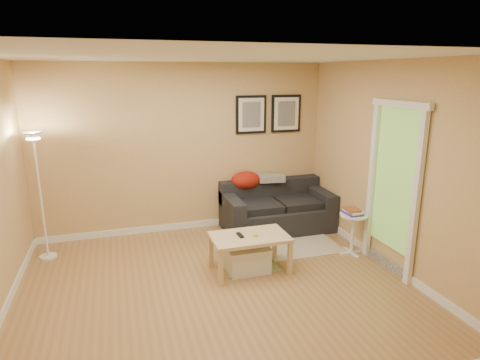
{
  "coord_description": "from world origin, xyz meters",
  "views": [
    {
      "loc": [
        -1.01,
        -4.22,
        2.44
      ],
      "look_at": [
        0.55,
        0.85,
        1.05
      ],
      "focal_mm": 30.7,
      "sensor_mm": 36.0,
      "label": 1
    }
  ],
  "objects_px": {
    "sofa": "(277,207)",
    "side_table": "(352,234)",
    "storage_bin": "(248,259)",
    "coffee_table": "(249,253)",
    "book_stack": "(353,211)",
    "floor_lamp": "(41,200)"
  },
  "relations": [
    {
      "from": "sofa",
      "to": "side_table",
      "type": "relative_size",
      "value": 2.94
    },
    {
      "from": "sofa",
      "to": "book_stack",
      "type": "relative_size",
      "value": 6.56
    },
    {
      "from": "storage_bin",
      "to": "book_stack",
      "type": "relative_size",
      "value": 2.07
    },
    {
      "from": "sofa",
      "to": "side_table",
      "type": "xyz_separation_m",
      "value": [
        0.64,
        -1.17,
        -0.09
      ]
    },
    {
      "from": "sofa",
      "to": "book_stack",
      "type": "xyz_separation_m",
      "value": [
        0.63,
        -1.16,
        0.24
      ]
    },
    {
      "from": "storage_bin",
      "to": "sofa",
      "type": "bearing_deg",
      "value": 53.93
    },
    {
      "from": "coffee_table",
      "to": "floor_lamp",
      "type": "bearing_deg",
      "value": 133.53
    },
    {
      "from": "book_stack",
      "to": "floor_lamp",
      "type": "bearing_deg",
      "value": 157.27
    },
    {
      "from": "side_table",
      "to": "coffee_table",
      "type": "bearing_deg",
      "value": -177.51
    },
    {
      "from": "sofa",
      "to": "side_table",
      "type": "distance_m",
      "value": 1.34
    },
    {
      "from": "coffee_table",
      "to": "floor_lamp",
      "type": "relative_size",
      "value": 0.55
    },
    {
      "from": "sofa",
      "to": "coffee_table",
      "type": "relative_size",
      "value": 1.78
    },
    {
      "from": "sofa",
      "to": "coffee_table",
      "type": "bearing_deg",
      "value": -125.3
    },
    {
      "from": "book_stack",
      "to": "coffee_table",
      "type": "bearing_deg",
      "value": 175.65
    },
    {
      "from": "storage_bin",
      "to": "book_stack",
      "type": "distance_m",
      "value": 1.6
    },
    {
      "from": "storage_bin",
      "to": "side_table",
      "type": "distance_m",
      "value": 1.55
    },
    {
      "from": "floor_lamp",
      "to": "side_table",
      "type": "bearing_deg",
      "value": -15.41
    },
    {
      "from": "storage_bin",
      "to": "floor_lamp",
      "type": "bearing_deg",
      "value": 154.7
    },
    {
      "from": "side_table",
      "to": "book_stack",
      "type": "distance_m",
      "value": 0.33
    },
    {
      "from": "storage_bin",
      "to": "floor_lamp",
      "type": "xyz_separation_m",
      "value": [
        -2.48,
        1.17,
        0.65
      ]
    },
    {
      "from": "storage_bin",
      "to": "coffee_table",
      "type": "bearing_deg",
      "value": -5.71
    },
    {
      "from": "book_stack",
      "to": "side_table",
      "type": "bearing_deg",
      "value": -57.73
    }
  ]
}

